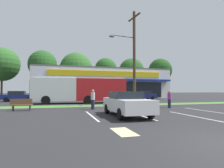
% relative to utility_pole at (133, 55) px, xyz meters
% --- Properties ---
extents(grass_median, '(56.00, 2.20, 0.12)m').
position_rel_utility_pole_xyz_m(grass_median, '(-2.41, 0.02, -5.30)').
color(grass_median, '#427A2D').
rests_on(grass_median, ground_plane).
extents(curb_lip, '(56.00, 0.24, 0.12)m').
position_rel_utility_pole_xyz_m(curb_lip, '(-2.41, -1.20, -5.30)').
color(curb_lip, gray).
rests_on(curb_lip, ground_plane).
extents(parking_stripe_0, '(0.12, 4.80, 0.01)m').
position_rel_utility_pole_xyz_m(parking_stripe_0, '(-5.49, -6.47, -5.35)').
color(parking_stripe_0, silver).
rests_on(parking_stripe_0, ground_plane).
extents(parking_stripe_1, '(0.12, 4.80, 0.01)m').
position_rel_utility_pole_xyz_m(parking_stripe_1, '(-2.46, -6.99, -5.35)').
color(parking_stripe_1, silver).
rests_on(parking_stripe_1, ground_plane).
extents(parking_stripe_2, '(0.12, 4.80, 0.01)m').
position_rel_utility_pole_xyz_m(parking_stripe_2, '(0.55, -8.29, -5.35)').
color(parking_stripe_2, silver).
rests_on(parking_stripe_2, ground_plane).
extents(parking_stripe_3, '(0.12, 4.80, 0.01)m').
position_rel_utility_pole_xyz_m(parking_stripe_3, '(3.59, -6.05, -5.35)').
color(parking_stripe_3, silver).
rests_on(parking_stripe_3, ground_plane).
extents(lot_arrow, '(0.70, 1.60, 0.01)m').
position_rel_utility_pole_xyz_m(lot_arrow, '(-5.03, -11.30, -5.35)').
color(lot_arrow, beige).
rests_on(lot_arrow, ground_plane).
extents(storefront_building, '(27.43, 11.80, 6.15)m').
position_rel_utility_pole_xyz_m(storefront_building, '(1.29, 21.25, -2.28)').
color(storefront_building, silver).
rests_on(storefront_building, ground_plane).
extents(tree_far_left, '(8.31, 8.31, 12.20)m').
position_rel_utility_pole_xyz_m(tree_far_left, '(-21.16, 32.89, 2.68)').
color(tree_far_left, '#473323').
rests_on(tree_far_left, ground_plane).
extents(tree_left, '(6.60, 6.60, 11.03)m').
position_rel_utility_pole_xyz_m(tree_left, '(-11.40, 28.13, 2.35)').
color(tree_left, '#473323').
rests_on(tree_left, ground_plane).
extents(tree_mid_left, '(8.19, 8.19, 11.19)m').
position_rel_utility_pole_xyz_m(tree_mid_left, '(-3.48, 29.44, 1.73)').
color(tree_mid_left, '#473323').
rests_on(tree_mid_left, ground_plane).
extents(tree_mid, '(5.96, 5.96, 10.50)m').
position_rel_utility_pole_xyz_m(tree_mid, '(4.64, 31.06, 2.14)').
color(tree_mid, '#473323').
rests_on(tree_mid, ground_plane).
extents(tree_mid_right, '(6.93, 6.93, 10.46)m').
position_rel_utility_pole_xyz_m(tree_mid_right, '(11.62, 29.59, 1.62)').
color(tree_mid_right, '#473323').
rests_on(tree_mid_right, ground_plane).
extents(tree_right, '(6.54, 6.54, 10.61)m').
position_rel_utility_pole_xyz_m(tree_right, '(19.89, 28.46, 1.96)').
color(tree_right, '#473323').
rests_on(tree_right, ground_plane).
extents(utility_pole, '(3.07, 2.40, 10.02)m').
position_rel_utility_pole_xyz_m(utility_pole, '(0.00, 0.00, 0.00)').
color(utility_pole, '#4C3826').
rests_on(utility_pole, ground_plane).
extents(city_bus, '(11.34, 2.90, 3.25)m').
position_rel_utility_pole_xyz_m(city_bus, '(-4.99, 5.13, -3.59)').
color(city_bus, '#AD191E').
rests_on(city_bus, ground_plane).
extents(bus_stop_bench, '(1.60, 0.45, 0.95)m').
position_rel_utility_pole_xyz_m(bus_stop_bench, '(-10.30, -2.25, -4.85)').
color(bus_stop_bench, brown).
rests_on(bus_stop_bench, ground_plane).
extents(car_1, '(4.54, 1.93, 1.57)m').
position_rel_utility_pole_xyz_m(car_1, '(-5.68, 11.49, -4.56)').
color(car_1, navy).
rests_on(car_1, ground_plane).
extents(car_2, '(4.64, 1.97, 1.52)m').
position_rel_utility_pole_xyz_m(car_2, '(-13.20, 11.40, -4.58)').
color(car_2, navy).
rests_on(car_2, ground_plane).
extents(car_3, '(2.02, 4.74, 1.54)m').
position_rel_utility_pole_xyz_m(car_3, '(-3.38, -7.11, -4.56)').
color(car_3, silver).
rests_on(car_3, ground_plane).
extents(car_5, '(4.52, 1.89, 1.52)m').
position_rel_utility_pole_xyz_m(car_5, '(6.12, 10.66, -4.58)').
color(car_5, navy).
rests_on(car_5, ground_plane).
extents(pedestrian_near_bench, '(0.32, 0.32, 1.61)m').
position_rel_utility_pole_xyz_m(pedestrian_near_bench, '(2.22, -3.23, -4.55)').
color(pedestrian_near_bench, '#1E2338').
rests_on(pedestrian_near_bench, ground_plane).
extents(pedestrian_by_pole, '(0.34, 0.34, 1.67)m').
position_rel_utility_pole_xyz_m(pedestrian_by_pole, '(-4.74, -2.62, -4.52)').
color(pedestrian_by_pole, '#1E2338').
rests_on(pedestrian_by_pole, ground_plane).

